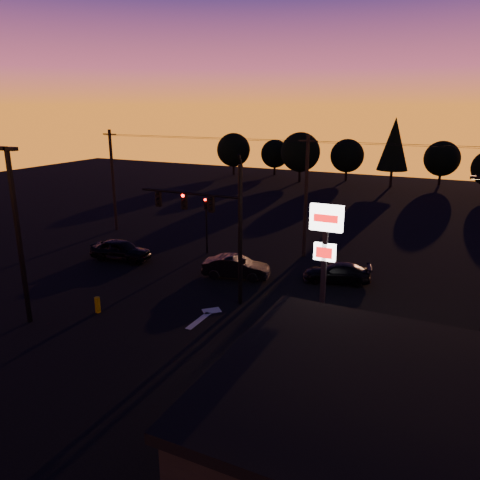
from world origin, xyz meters
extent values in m
plane|color=black|center=(0.00, 0.00, 0.00)|extent=(120.00, 120.00, 0.00)
cube|color=beige|center=(0.50, 1.00, 0.01)|extent=(0.35, 2.20, 0.01)
cube|color=beige|center=(0.50, 2.40, 0.01)|extent=(1.20, 1.20, 0.01)
cylinder|color=black|center=(1.50, 4.00, 4.00)|extent=(0.24, 0.24, 8.00)
cylinder|color=black|center=(1.50, 4.00, 8.20)|extent=(0.14, 0.52, 0.76)
cylinder|color=black|center=(-1.75, 4.00, 6.20)|extent=(6.50, 0.16, 0.16)
cube|color=black|center=(-0.30, 4.00, 5.70)|extent=(0.32, 0.22, 0.95)
sphere|color=black|center=(-0.30, 3.87, 6.05)|extent=(0.18, 0.18, 0.18)
sphere|color=black|center=(-0.30, 3.87, 5.75)|extent=(0.18, 0.18, 0.18)
sphere|color=black|center=(-0.30, 3.87, 5.45)|extent=(0.18, 0.18, 0.18)
cube|color=black|center=(-2.10, 4.00, 5.70)|extent=(0.32, 0.22, 0.95)
sphere|color=#FF0705|center=(-2.10, 3.87, 6.05)|extent=(0.18, 0.18, 0.18)
sphere|color=black|center=(-2.10, 3.87, 5.75)|extent=(0.18, 0.18, 0.18)
sphere|color=black|center=(-2.10, 3.87, 5.45)|extent=(0.18, 0.18, 0.18)
cube|color=black|center=(-3.90, 4.00, 5.70)|extent=(0.32, 0.22, 0.95)
sphere|color=black|center=(-3.90, 3.87, 6.05)|extent=(0.18, 0.18, 0.18)
sphere|color=black|center=(-3.90, 3.87, 5.75)|extent=(0.18, 0.18, 0.18)
sphere|color=black|center=(-3.90, 3.87, 5.45)|extent=(0.18, 0.18, 0.18)
cube|color=black|center=(1.68, 4.00, 2.60)|extent=(0.22, 0.18, 0.28)
cylinder|color=black|center=(-5.00, 11.50, 1.80)|extent=(0.14, 0.14, 3.60)
cube|color=black|center=(-5.00, 11.50, 3.90)|extent=(0.30, 0.20, 0.90)
sphere|color=#FF0705|center=(-5.00, 11.38, 4.22)|extent=(0.18, 0.18, 0.18)
sphere|color=black|center=(-5.00, 11.38, 3.94)|extent=(0.18, 0.18, 0.18)
sphere|color=black|center=(-5.00, 11.38, 3.66)|extent=(0.18, 0.18, 0.18)
cube|color=black|center=(-7.50, -3.00, 4.50)|extent=(0.18, 0.18, 9.00)
cube|color=black|center=(-7.85, -3.00, 9.05)|extent=(0.55, 0.30, 0.18)
cube|color=black|center=(-7.15, -3.00, 9.05)|extent=(0.55, 0.30, 0.18)
cube|color=black|center=(7.00, 1.50, 3.20)|extent=(0.22, 0.22, 6.40)
cube|color=white|center=(7.00, 1.50, 6.20)|extent=(1.50, 0.25, 1.20)
cube|color=red|center=(7.00, 1.36, 6.20)|extent=(1.10, 0.02, 0.35)
cube|color=white|center=(7.00, 1.50, 4.60)|extent=(1.00, 0.22, 0.80)
cube|color=red|center=(7.00, 1.37, 4.60)|extent=(0.75, 0.02, 0.50)
cube|color=black|center=(12.80, 5.50, 7.85)|extent=(0.50, 0.22, 0.14)
plane|color=#FFB759|center=(12.80, 5.50, 7.77)|extent=(0.35, 0.35, 0.00)
cylinder|color=black|center=(-16.00, 14.00, 4.50)|extent=(0.26, 0.26, 9.00)
cube|color=black|center=(-16.00, 14.00, 8.60)|extent=(1.40, 0.10, 0.10)
cylinder|color=black|center=(2.00, 14.00, 4.50)|extent=(0.26, 0.26, 9.00)
cube|color=black|center=(2.00, 14.00, 8.60)|extent=(1.40, 0.10, 0.10)
cylinder|color=black|center=(-7.00, 13.40, 8.55)|extent=(18.00, 0.02, 0.02)
cylinder|color=black|center=(-7.00, 14.00, 8.60)|extent=(18.00, 0.02, 0.02)
cylinder|color=black|center=(-7.00, 14.60, 8.55)|extent=(18.00, 0.02, 0.02)
cylinder|color=black|center=(11.00, 13.40, 8.55)|extent=(18.00, 0.02, 0.02)
cylinder|color=black|center=(11.00, 14.00, 8.60)|extent=(18.00, 0.02, 0.02)
cylinder|color=black|center=(11.00, 14.60, 8.55)|extent=(18.00, 0.02, 0.02)
cube|color=black|center=(13.00, -7.50, 2.00)|extent=(12.00, 8.00, 4.00)
cube|color=black|center=(13.00, -7.50, 4.10)|extent=(12.40, 8.40, 0.30)
cube|color=black|center=(9.00, -3.48, 1.40)|extent=(2.20, 0.05, 1.60)
cube|color=black|center=(12.00, -3.48, 1.40)|extent=(2.20, 0.05, 1.60)
cylinder|color=#A98A00|center=(-5.07, -0.52, 0.44)|extent=(0.29, 0.29, 0.88)
cylinder|color=black|center=(-22.00, 50.00, 0.81)|extent=(0.36, 0.36, 1.62)
sphere|color=black|center=(-22.00, 50.00, 4.06)|extent=(5.36, 5.36, 5.36)
cylinder|color=black|center=(-16.00, 53.00, 0.69)|extent=(0.36, 0.36, 1.38)
sphere|color=black|center=(-16.00, 53.00, 3.44)|extent=(4.54, 4.54, 4.54)
cylinder|color=black|center=(-10.00, 48.00, 0.88)|extent=(0.36, 0.36, 1.75)
sphere|color=black|center=(-10.00, 48.00, 4.38)|extent=(5.77, 5.78, 5.78)
cylinder|color=black|center=(-4.00, 52.00, 0.75)|extent=(0.36, 0.36, 1.50)
sphere|color=black|center=(-4.00, 52.00, 3.75)|extent=(4.95, 4.95, 4.95)
cylinder|color=black|center=(3.00, 49.00, 1.19)|extent=(0.36, 0.36, 2.38)
cone|color=black|center=(3.00, 49.00, 5.94)|extent=(4.18, 4.18, 7.12)
cylinder|color=black|center=(9.00, 54.00, 0.75)|extent=(0.36, 0.36, 1.50)
sphere|color=black|center=(9.00, 54.00, 3.75)|extent=(4.95, 4.95, 4.95)
imported|color=black|center=(-9.90, 7.28, 0.77)|extent=(4.71, 2.36, 1.54)
imported|color=black|center=(-0.61, 7.72, 0.72)|extent=(4.63, 2.47, 1.45)
imported|color=black|center=(5.63, 9.81, 0.63)|extent=(4.62, 2.79, 1.25)
imported|color=black|center=(10.30, -2.26, 0.77)|extent=(5.10, 6.02, 1.53)
camera|label=1|loc=(12.39, -18.47, 11.05)|focal=35.00mm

